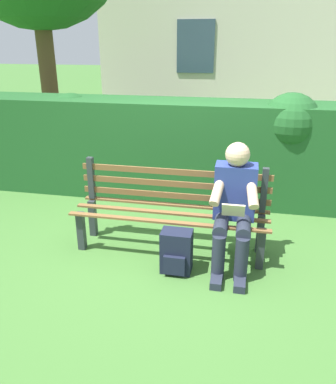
{
  "coord_description": "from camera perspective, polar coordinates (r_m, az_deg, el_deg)",
  "views": [
    {
      "loc": [
        -0.66,
        3.32,
        1.98
      ],
      "look_at": [
        0.0,
        0.1,
        0.67
      ],
      "focal_mm": 35.61,
      "sensor_mm": 36.0,
      "label": 1
    }
  ],
  "objects": [
    {
      "name": "ground",
      "position": [
        3.93,
        0.3,
        -8.64
      ],
      "size": [
        60.0,
        60.0,
        0.0
      ],
      "primitive_type": "plane",
      "color": "#3D6B2D"
    },
    {
      "name": "hedge_backdrop",
      "position": [
        5.11,
        -0.29,
        6.92
      ],
      "size": [
        5.26,
        0.84,
        1.43
      ],
      "color": "#1E5123",
      "rests_on": "ground"
    },
    {
      "name": "backpack",
      "position": [
        3.51,
        1.28,
        -8.94
      ],
      "size": [
        0.28,
        0.26,
        0.4
      ],
      "color": "#191E33",
      "rests_on": "ground"
    },
    {
      "name": "park_bench",
      "position": [
        3.79,
        0.54,
        -2.28
      ],
      "size": [
        1.93,
        0.47,
        0.87
      ],
      "color": "#2D3338",
      "rests_on": "ground"
    },
    {
      "name": "person_seated",
      "position": [
        3.51,
        9.86,
        -1.77
      ],
      "size": [
        0.44,
        0.73,
        1.15
      ],
      "color": "navy",
      "rests_on": "ground"
    }
  ]
}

